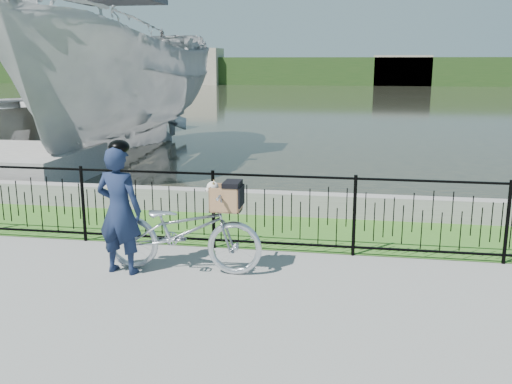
% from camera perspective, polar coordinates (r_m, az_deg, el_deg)
% --- Properties ---
extents(ground, '(120.00, 120.00, 0.00)m').
position_cam_1_polar(ground, '(6.73, 0.92, -10.34)').
color(ground, gray).
rests_on(ground, ground).
extents(grass_strip, '(60.00, 2.00, 0.01)m').
position_cam_1_polar(grass_strip, '(9.15, 3.38, -3.92)').
color(grass_strip, '#386A21').
rests_on(grass_strip, ground).
extents(water, '(120.00, 120.00, 0.00)m').
position_cam_1_polar(water, '(39.21, 8.32, 8.99)').
color(water, '#292A1F').
rests_on(water, ground).
extents(quay_wall, '(60.00, 0.30, 0.40)m').
position_cam_1_polar(quay_wall, '(10.06, 4.02, -1.21)').
color(quay_wall, gray).
rests_on(quay_wall, ground).
extents(fence, '(14.00, 0.06, 1.15)m').
position_cam_1_polar(fence, '(8.04, 2.66, -2.08)').
color(fence, black).
rests_on(fence, ground).
extents(far_treeline, '(120.00, 6.00, 3.00)m').
position_cam_1_polar(far_treeline, '(66.12, 8.98, 11.86)').
color(far_treeline, '#27441A').
rests_on(far_treeline, ground).
extents(far_building_left, '(8.00, 4.00, 4.00)m').
position_cam_1_polar(far_building_left, '(66.84, -7.02, 12.36)').
color(far_building_left, '#A29882').
rests_on(far_building_left, ground).
extents(far_building_right, '(6.00, 3.00, 3.20)m').
position_cam_1_polar(far_building_right, '(64.81, 14.38, 11.69)').
color(far_building_right, '#A29882').
rests_on(far_building_right, ground).
extents(bicycle_rig, '(2.06, 0.72, 1.23)m').
position_cam_1_polar(bicycle_rig, '(7.37, -7.27, -3.77)').
color(bicycle_rig, silver).
rests_on(bicycle_rig, ground).
extents(cyclist, '(0.65, 0.47, 1.72)m').
position_cam_1_polar(cyclist, '(7.38, -13.53, -1.60)').
color(cyclist, '#16213E').
rests_on(cyclist, ground).
extents(boat_near, '(3.98, 10.20, 5.72)m').
position_cam_1_polar(boat_near, '(15.89, -13.26, 10.51)').
color(boat_near, '#ACACAC').
rests_on(boat_near, water).
extents(boat_far, '(11.16, 12.43, 2.12)m').
position_cam_1_polar(boat_far, '(21.08, -20.62, 7.83)').
color(boat_far, '#ACACAC').
rests_on(boat_far, water).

